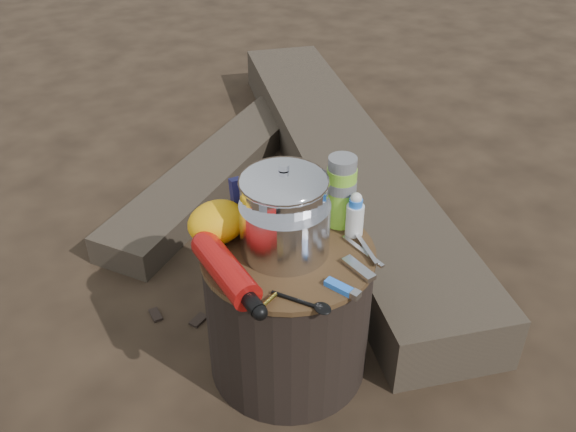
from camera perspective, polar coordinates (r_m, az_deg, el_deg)
ground at (r=1.71m, az=0.00°, el=-13.31°), size 60.00×60.00×0.00m
stump at (r=1.58m, az=0.00°, el=-8.70°), size 0.41×0.41×0.38m
log_main at (r=2.41m, az=4.81°, el=5.14°), size 1.13×2.06×0.18m
log_small at (r=2.42m, az=-6.79°, el=4.12°), size 1.18×0.79×0.10m
foil_windscreen at (r=1.42m, az=-0.29°, el=-1.03°), size 0.21×0.21×0.13m
camping_pot at (r=1.42m, az=-0.38°, el=0.87°), size 0.20×0.20×0.20m
fuel_bottle at (r=1.35m, az=-5.76°, el=-5.01°), size 0.09×0.28×0.07m
thermos at (r=1.50m, az=4.92°, el=2.28°), size 0.07×0.07×0.18m
travel_mug at (r=1.54m, az=0.40°, el=1.75°), size 0.07×0.07×0.11m
stuff_sack at (r=1.47m, az=-6.57°, el=-0.57°), size 0.15×0.12×0.10m
food_pouch at (r=1.51m, az=-3.30°, el=1.49°), size 0.11×0.04×0.13m
lighter at (r=1.35m, az=4.75°, el=-6.53°), size 0.04×0.09×0.02m
multitool at (r=1.40m, az=6.54°, el=-4.87°), size 0.03×0.09×0.01m
pot_grabber at (r=1.46m, az=6.91°, el=-3.14°), size 0.06×0.14×0.01m
spork at (r=1.32m, az=0.73°, el=-7.74°), size 0.09×0.13×0.01m
squeeze_bottle at (r=1.49m, az=6.20°, el=-0.02°), size 0.04×0.04×0.10m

